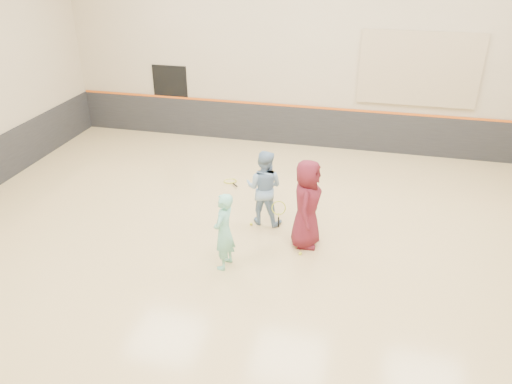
% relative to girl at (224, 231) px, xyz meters
% --- Properties ---
extents(room, '(15.04, 12.04, 6.22)m').
position_rel_girl_xyz_m(room, '(0.80, 0.62, 0.03)').
color(room, tan).
rests_on(room, ground).
extents(wainscot_back, '(14.90, 0.04, 1.20)m').
position_rel_girl_xyz_m(wainscot_back, '(0.80, 6.59, -0.18)').
color(wainscot_back, '#232326').
rests_on(wainscot_back, floor).
extents(accent_stripe, '(14.90, 0.03, 0.06)m').
position_rel_girl_xyz_m(accent_stripe, '(0.80, 6.58, 0.44)').
color(accent_stripe, '#D85914').
rests_on(accent_stripe, wall_back).
extents(acoustic_panel, '(3.20, 0.08, 2.00)m').
position_rel_girl_xyz_m(acoustic_panel, '(3.60, 6.57, 1.72)').
color(acoustic_panel, tan).
rests_on(acoustic_panel, wall_back).
extents(doorway, '(1.10, 0.05, 2.20)m').
position_rel_girl_xyz_m(doorway, '(-3.70, 6.60, 0.32)').
color(doorway, black).
rests_on(doorway, floor).
extents(girl, '(0.46, 0.62, 1.57)m').
position_rel_girl_xyz_m(girl, '(0.00, 0.00, 0.00)').
color(girl, '#75CCB5').
rests_on(girl, floor).
extents(instructor, '(0.88, 0.72, 1.71)m').
position_rel_girl_xyz_m(instructor, '(0.36, 1.82, 0.07)').
color(instructor, '#7D9FC2').
rests_on(instructor, floor).
extents(young_man, '(0.61, 0.93, 1.88)m').
position_rel_girl_xyz_m(young_man, '(1.39, 1.15, 0.16)').
color(young_man, maroon).
rests_on(young_man, floor).
extents(held_racket, '(0.33, 0.33, 0.63)m').
position_rel_girl_xyz_m(held_racket, '(0.74, 1.57, -0.25)').
color(held_racket, '#C4CF2D').
rests_on(held_racket, instructor).
extents(spare_racket, '(0.77, 0.77, 0.12)m').
position_rel_girl_xyz_m(spare_racket, '(-0.94, 3.61, -0.72)').
color(spare_racket, gold).
rests_on(spare_racket, floor).
extents(ball_under_racket, '(0.07, 0.07, 0.07)m').
position_rel_girl_xyz_m(ball_under_racket, '(1.37, 0.72, -0.75)').
color(ball_under_racket, yellow).
rests_on(ball_under_racket, floor).
extents(ball_in_hand, '(0.07, 0.07, 0.07)m').
position_rel_girl_xyz_m(ball_in_hand, '(1.47, 1.06, 0.41)').
color(ball_in_hand, '#BCDC33').
rests_on(ball_in_hand, young_man).
extents(ball_beside_spare, '(0.07, 0.07, 0.07)m').
position_rel_girl_xyz_m(ball_beside_spare, '(0.13, 1.60, -0.75)').
color(ball_beside_spare, gold).
rests_on(ball_beside_spare, floor).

